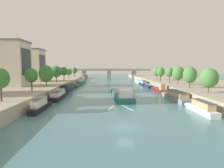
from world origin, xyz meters
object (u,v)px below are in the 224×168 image
(moored_boat_right_midway, at_px, (202,108))
(tree_left_third, at_px, (56,72))
(moored_boat_right_lone, at_px, (159,90))
(moored_boat_right_upstream, at_px, (143,83))
(moored_boat_right_second, at_px, (148,86))
(moored_boat_right_downstream, at_px, (139,82))
(moored_boat_left_end, at_px, (58,95))
(tree_right_end_of_row, at_px, (209,78))
(barge_midriver, at_px, (122,94))
(tree_right_second, at_px, (170,72))
(tree_left_by_lamp, at_px, (46,74))
(moored_boat_left_midway, at_px, (40,105))
(tree_left_midway, at_px, (69,72))
(tree_left_second, at_px, (0,78))
(tree_left_far, at_px, (31,76))
(bridge_far, at_px, (109,72))
(tree_right_third, at_px, (161,72))
(tree_left_distant, at_px, (74,71))
(tree_left_end_of_row, at_px, (64,71))
(tree_right_distant, at_px, (178,73))
(moored_boat_left_far, at_px, (76,85))
(tree_right_midway, at_px, (157,72))
(moored_boat_left_upstream, at_px, (68,88))
(moored_boat_left_gap_after, at_px, (81,81))

(moored_boat_right_midway, relative_size, tree_left_third, 1.56)
(moored_boat_right_lone, xyz_separation_m, moored_boat_right_upstream, (-0.37, 26.45, 0.05))
(moored_boat_right_second, bearing_deg, moored_boat_right_downstream, 88.54)
(moored_boat_left_end, height_order, tree_right_end_of_row, tree_right_end_of_row)
(barge_midriver, bearing_deg, tree_right_second, 42.12)
(tree_left_by_lamp, bearing_deg, moored_boat_left_midway, -75.67)
(tree_left_midway, bearing_deg, moored_boat_right_midway, -60.58)
(moored_boat_right_midway, relative_size, tree_right_end_of_row, 1.73)
(moored_boat_right_upstream, distance_m, tree_left_second, 68.47)
(tree_left_far, bearing_deg, moored_boat_right_midway, -20.69)
(barge_midriver, distance_m, tree_right_second, 29.27)
(tree_right_end_of_row, distance_m, bridge_far, 94.08)
(barge_midriver, bearing_deg, moored_boat_right_upstream, 69.23)
(tree_right_third, relative_size, bridge_far, 0.11)
(tree_left_midway, distance_m, tree_left_distant, 13.53)
(moored_boat_right_downstream, xyz_separation_m, tree_left_end_of_row, (-39.59, -15.88, 6.36))
(tree_left_third, distance_m, tree_right_distant, 48.00)
(moored_boat_left_far, distance_m, tree_left_distant, 34.33)
(tree_right_midway, bearing_deg, moored_boat_left_end, -134.12)
(tree_left_by_lamp, distance_m, tree_left_third, 14.31)
(moored_boat_right_second, relative_size, tree_right_second, 1.61)
(tree_left_end_of_row, bearing_deg, moored_boat_right_downstream, 21.85)
(tree_left_far, distance_m, tree_left_third, 27.07)
(tree_left_third, xyz_separation_m, tree_left_distant, (0.60, 42.37, -0.40))
(moored_boat_left_far, height_order, tree_left_far, tree_left_far)
(moored_boat_left_end, xyz_separation_m, tree_left_distant, (-6.22, 66.48, 5.66))
(moored_boat_left_end, distance_m, tree_left_end_of_row, 38.22)
(moored_boat_left_upstream, distance_m, tree_right_distant, 40.74)
(tree_left_end_of_row, bearing_deg, tree_left_midway, 92.64)
(moored_boat_left_end, distance_m, tree_right_second, 45.22)
(moored_boat_left_end, height_order, moored_boat_left_gap_after, moored_boat_left_gap_after)
(tree_right_end_of_row, bearing_deg, moored_boat_right_upstream, 98.80)
(barge_midriver, distance_m, moored_boat_left_far, 36.49)
(moored_boat_right_midway, distance_m, tree_left_by_lamp, 48.03)
(moored_boat_left_gap_after, relative_size, tree_left_third, 1.68)
(tree_left_distant, distance_m, tree_right_midway, 52.79)
(tree_left_by_lamp, relative_size, tree_left_third, 1.03)
(moored_boat_right_upstream, bearing_deg, moored_boat_left_midway, -121.45)
(moored_boat_right_second, height_order, tree_right_midway, tree_right_midway)
(moored_boat_right_second, distance_m, tree_right_end_of_row, 36.07)
(moored_boat_left_gap_after, relative_size, bridge_far, 0.19)
(moored_boat_left_end, relative_size, moored_boat_left_gap_after, 1.23)
(moored_boat_left_upstream, xyz_separation_m, moored_boat_right_upstream, (32.88, 22.96, -0.23))
(moored_boat_left_far, height_order, tree_left_distant, tree_left_distant)
(moored_boat_left_gap_after, xyz_separation_m, tree_right_third, (39.01, -15.76, 5.57))
(moored_boat_right_upstream, distance_m, tree_left_third, 42.28)
(moored_boat_left_end, bearing_deg, moored_boat_left_upstream, 91.80)
(tree_left_second, height_order, tree_left_third, tree_left_third)
(moored_boat_right_lone, height_order, tree_left_midway, tree_left_midway)
(barge_midriver, height_order, moored_boat_right_second, barge_midriver)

